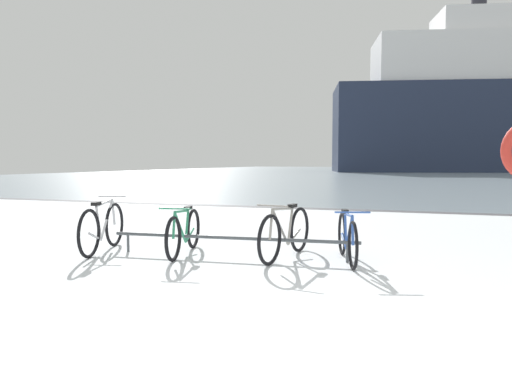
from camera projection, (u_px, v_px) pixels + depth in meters
ground at (401, 174)px, 54.78m from camera, size 80.00×132.00×0.08m
bike_rack at (231, 239)px, 6.79m from camera, size 3.70×0.37×0.31m
bicycle_0 at (103, 227)px, 7.18m from camera, size 0.55×1.64×0.84m
bicycle_1 at (184, 232)px, 6.97m from camera, size 0.47×1.63×0.75m
bicycle_2 at (286, 233)px, 6.69m from camera, size 0.46×1.74×0.81m
bicycle_3 at (347, 237)px, 6.46m from camera, size 0.58×1.56×0.75m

